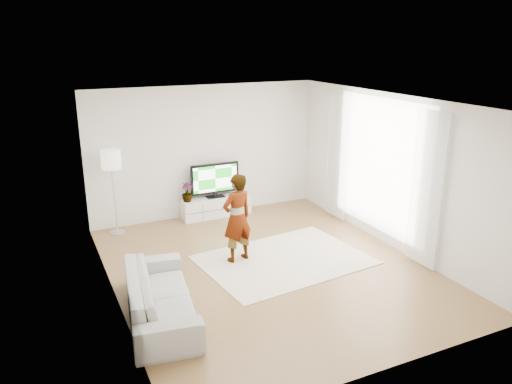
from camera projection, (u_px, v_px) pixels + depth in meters
name	position (u px, v px, depth m)	size (l,w,h in m)	color
floor	(268.00, 268.00, 8.45)	(6.00, 6.00, 0.00)	olive
ceiling	(269.00, 101.00, 7.61)	(6.00, 6.00, 0.00)	white
wall_left	(109.00, 211.00, 7.01)	(0.02, 6.00, 2.80)	silver
wall_right	(391.00, 172.00, 9.04)	(0.02, 6.00, 2.80)	silver
wall_back	(205.00, 152.00, 10.62)	(5.00, 0.02, 2.80)	silver
wall_front	(391.00, 262.00, 5.43)	(5.00, 0.02, 2.80)	silver
window	(380.00, 166.00, 9.27)	(0.01, 2.60, 2.50)	white
curtain_near	(427.00, 190.00, 8.15)	(0.04, 0.70, 2.60)	white
curtain_far	(337.00, 156.00, 10.39)	(0.04, 0.70, 2.60)	white
media_console	(216.00, 207.00, 10.82)	(1.50, 0.43, 0.42)	white
television	(215.00, 179.00, 10.66)	(1.07, 0.21, 0.75)	black
game_console	(244.00, 189.00, 10.99)	(0.09, 0.17, 0.22)	white
potted_plant	(187.00, 192.00, 10.44)	(0.22, 0.22, 0.40)	#3F7238
rug	(284.00, 260.00, 8.73)	(2.79, 2.01, 0.01)	silver
player	(237.00, 218.00, 8.49)	(0.57, 0.37, 1.56)	#334772
sofa	(160.00, 295.00, 6.91)	(2.20, 0.86, 0.64)	#B5B5B0
floor_lamp	(111.00, 163.00, 9.53)	(0.37, 0.37, 1.68)	silver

